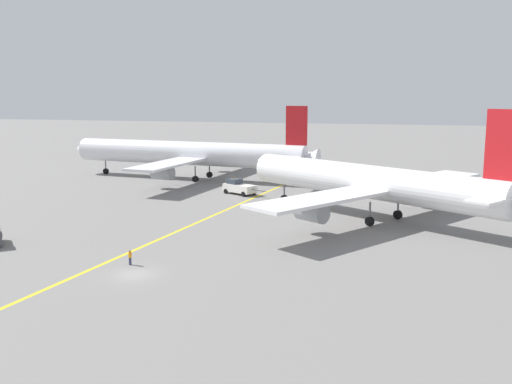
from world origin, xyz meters
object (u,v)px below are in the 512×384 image
airliner_being_pushed (371,183)px  pushback_tug (239,187)px  airliner_at_gate_left (189,154)px  ground_crew_marshaller_foreground (130,257)px

airliner_being_pushed → pushback_tug: 29.66m
airliner_at_gate_left → airliner_being_pushed: airliner_being_pushed is taller
airliner_being_pushed → ground_crew_marshaller_foreground: bearing=-128.1°
airliner_at_gate_left → airliner_being_pushed: size_ratio=1.35×
ground_crew_marshaller_foreground → airliner_being_pushed: bearing=51.9°
airliner_at_gate_left → pushback_tug: airliner_at_gate_left is taller
airliner_at_gate_left → pushback_tug: size_ratio=6.39×
pushback_tug → ground_crew_marshaller_foreground: bearing=-88.2°
airliner_being_pushed → ground_crew_marshaller_foreground: airliner_being_pushed is taller
ground_crew_marshaller_foreground → airliner_at_gate_left: bearing=105.7°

